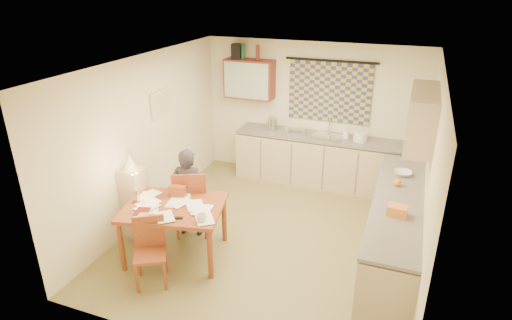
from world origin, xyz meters
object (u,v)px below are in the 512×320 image
at_px(counter_back, 327,161).
at_px(person, 189,192).
at_px(stove, 386,284).
at_px(dining_table, 176,230).
at_px(counter_right, 395,230).
at_px(shelf_stand, 135,202).
at_px(chair_far, 192,213).

bearing_deg(counter_back, person, -123.21).
relative_size(stove, dining_table, 0.58).
bearing_deg(counter_right, shelf_stand, -168.92).
height_order(dining_table, person, person).
bearing_deg(counter_right, chair_far, -172.52).
distance_m(counter_right, shelf_stand, 3.61).
distance_m(stove, shelf_stand, 3.57).
bearing_deg(counter_back, dining_table, -116.61).
height_order(counter_back, dining_table, counter_back).
relative_size(stove, person, 0.63).
bearing_deg(stove, shelf_stand, 173.20).
height_order(counter_right, person, person).
xyz_separation_m(counter_back, stove, (1.31, -3.04, -0.03)).
xyz_separation_m(stove, shelf_stand, (-3.54, 0.42, 0.10)).
xyz_separation_m(counter_right, shelf_stand, (-3.54, -0.69, 0.07)).
relative_size(dining_table, person, 1.09).
bearing_deg(shelf_stand, counter_back, 49.57).
bearing_deg(dining_table, counter_back, 50.50).
xyz_separation_m(counter_back, dining_table, (-1.43, -2.86, -0.07)).
bearing_deg(dining_table, stove, -16.65).
height_order(counter_right, shelf_stand, shelf_stand).
bearing_deg(counter_right, person, -172.10).
bearing_deg(dining_table, person, 85.86).
bearing_deg(chair_far, dining_table, 71.70).
height_order(counter_right, stove, counter_right).
bearing_deg(shelf_stand, dining_table, -16.90).
distance_m(stove, person, 2.93).
distance_m(stove, chair_far, 2.91).
height_order(dining_table, shelf_stand, shelf_stand).
distance_m(dining_table, shelf_stand, 0.84).
bearing_deg(counter_back, shelf_stand, -130.43).
bearing_deg(stove, dining_table, 176.24).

